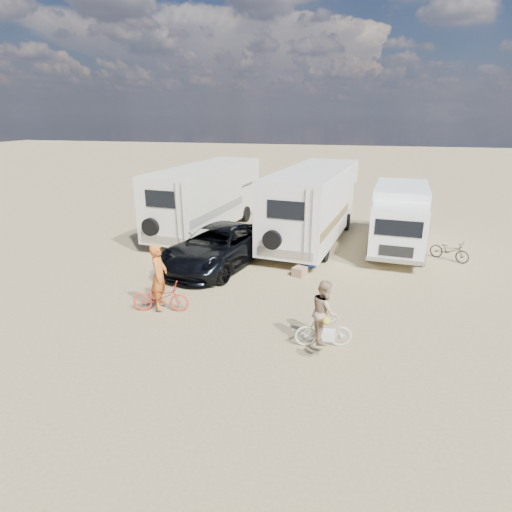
% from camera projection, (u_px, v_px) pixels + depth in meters
% --- Properties ---
extents(ground, '(140.00, 140.00, 0.00)m').
position_uv_depth(ground, '(284.00, 304.00, 13.37)').
color(ground, tan).
rests_on(ground, ground).
extents(rv_main, '(3.72, 8.98, 3.39)m').
position_uv_depth(rv_main, '(313.00, 206.00, 19.39)').
color(rv_main, silver).
rests_on(rv_main, ground).
extents(rv_left, '(3.34, 8.74, 3.30)m').
position_uv_depth(rv_left, '(207.00, 199.00, 21.05)').
color(rv_left, beige).
rests_on(rv_left, ground).
extents(box_truck, '(2.81, 6.42, 2.72)m').
position_uv_depth(box_truck, '(399.00, 220.00, 18.29)').
color(box_truck, white).
rests_on(box_truck, ground).
extents(dark_suv, '(3.86, 6.13, 1.58)m').
position_uv_depth(dark_suv, '(218.00, 246.00, 16.53)').
color(dark_suv, black).
rests_on(dark_suv, ground).
extents(bike_man, '(1.79, 0.91, 0.90)m').
position_uv_depth(bike_man, '(161.00, 297.00, 12.79)').
color(bike_man, red).
rests_on(bike_man, ground).
extents(bike_woman, '(1.55, 0.73, 0.90)m').
position_uv_depth(bike_woman, '(323.00, 331.00, 10.83)').
color(bike_woman, beige).
rests_on(bike_woman, ground).
extents(rider_man, '(0.59, 0.79, 1.95)m').
position_uv_depth(rider_man, '(160.00, 281.00, 12.62)').
color(rider_man, '#D06221').
rests_on(rider_man, ground).
extents(rider_woman, '(0.78, 0.92, 1.65)m').
position_uv_depth(rider_woman, '(324.00, 318.00, 10.71)').
color(rider_woman, tan).
rests_on(rider_woman, ground).
extents(bike_parked, '(1.66, 1.37, 0.85)m').
position_uv_depth(bike_parked, '(449.00, 250.00, 17.21)').
color(bike_parked, '#262826').
rests_on(bike_parked, ground).
extents(cooler, '(0.71, 0.63, 0.47)m').
position_uv_depth(cooler, '(308.00, 261.00, 16.57)').
color(cooler, '#204993').
rests_on(cooler, ground).
extents(crate, '(0.57, 0.57, 0.35)m').
position_uv_depth(crate, '(300.00, 272.00, 15.62)').
color(crate, '#9C7056').
rests_on(crate, ground).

